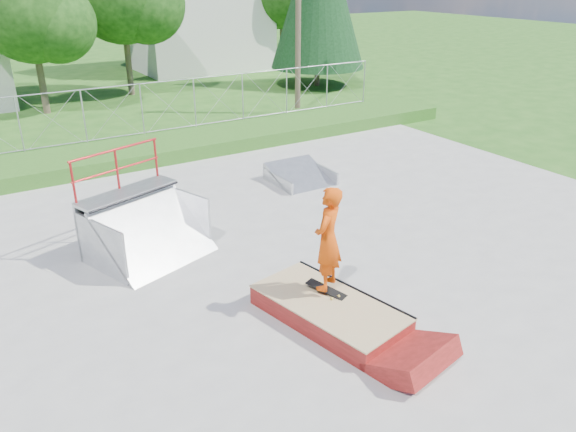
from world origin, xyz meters
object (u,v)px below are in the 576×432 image
Objects in this scene: quarter_pipe at (147,209)px; skater at (328,243)px; flat_bank_ramp at (301,175)px; grind_box at (329,311)px.

skater reaches higher than quarter_pipe.
skater is (-3.39, -6.07, 1.19)m from flat_bank_ramp.
flat_bank_ramp is 7.05m from skater.
grind_box is 7.28m from flat_bank_ramp.
grind_box is at bearing -118.32° from flat_bank_ramp.
quarter_pipe is at bearing -156.96° from flat_bank_ramp.
quarter_pipe is 1.19× the size of skater.
quarter_pipe is 4.35m from skater.
grind_box is 1.28m from skater.
grind_box is 1.76× the size of flat_bank_ramp.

